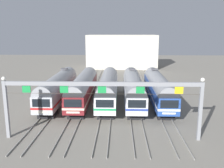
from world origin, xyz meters
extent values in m
plane|color=gray|center=(0.00, 0.00, 0.00)|extent=(160.00, 160.00, 0.00)
cube|color=gray|center=(-8.89, 17.00, 0.07)|extent=(0.07, 70.00, 0.15)
cube|color=gray|center=(-7.45, 17.00, 0.07)|extent=(0.07, 70.00, 0.15)
cube|color=gray|center=(-4.80, 17.00, 0.07)|extent=(0.07, 70.00, 0.15)
cube|color=gray|center=(-3.37, 17.00, 0.07)|extent=(0.07, 70.00, 0.15)
cube|color=gray|center=(-0.72, 17.00, 0.07)|extent=(0.07, 70.00, 0.15)
cube|color=gray|center=(0.72, 17.00, 0.07)|extent=(0.07, 70.00, 0.15)
cube|color=gray|center=(3.37, 17.00, 0.07)|extent=(0.07, 70.00, 0.15)
cube|color=gray|center=(4.80, 17.00, 0.07)|extent=(0.07, 70.00, 0.15)
cube|color=gray|center=(7.45, 17.00, 0.07)|extent=(0.07, 70.00, 0.15)
cube|color=gray|center=(8.89, 17.00, 0.07)|extent=(0.07, 70.00, 0.15)
cube|color=#B2B5BA|center=(-8.17, 0.00, 2.23)|extent=(2.85, 18.00, 2.35)
cube|color=#B21E1E|center=(-8.17, 0.00, 1.87)|extent=(2.88, 18.02, 0.28)
cylinder|color=gray|center=(-8.17, 0.00, 3.40)|extent=(2.74, 17.64, 2.74)
cube|color=black|center=(-8.17, -9.02, 2.70)|extent=(2.28, 0.06, 1.03)
cube|color=silver|center=(-8.17, -9.02, 1.47)|extent=(1.71, 0.05, 0.24)
cube|color=black|center=(-8.17, -6.30, 0.53)|extent=(2.28, 2.60, 1.05)
cube|color=black|center=(-8.17, 6.30, 0.53)|extent=(2.28, 2.60, 1.05)
cube|color=#4C4C51|center=(-8.17, 5.04, 4.95)|extent=(1.10, 1.10, 0.20)
cube|color=maroon|center=(-4.09, 0.00, 2.23)|extent=(2.85, 18.00, 2.35)
cube|color=beige|center=(-4.09, 0.00, 1.87)|extent=(2.88, 18.02, 0.28)
cylinder|color=gray|center=(-4.09, 0.00, 3.40)|extent=(2.74, 17.64, 2.74)
cube|color=black|center=(-4.09, -9.02, 2.70)|extent=(2.28, 0.06, 1.03)
cube|color=silver|center=(-4.09, -9.02, 1.47)|extent=(1.71, 0.05, 0.24)
cube|color=black|center=(-4.09, -6.30, 0.53)|extent=(2.28, 2.60, 1.05)
cube|color=black|center=(-4.09, 6.30, 0.53)|extent=(2.28, 2.60, 1.05)
cube|color=white|center=(0.00, 0.00, 2.23)|extent=(2.85, 18.00, 2.35)
cube|color=#198C4C|center=(0.00, 0.00, 1.87)|extent=(2.88, 18.02, 0.28)
cylinder|color=gray|center=(0.00, 0.00, 3.40)|extent=(2.74, 17.64, 2.74)
cube|color=black|center=(0.00, -9.02, 2.70)|extent=(2.28, 0.06, 1.03)
cube|color=silver|center=(0.00, -9.02, 1.47)|extent=(1.71, 0.05, 0.24)
cube|color=black|center=(0.00, -6.30, 0.53)|extent=(2.28, 2.60, 1.05)
cube|color=black|center=(0.00, 6.30, 0.53)|extent=(2.28, 2.60, 1.05)
cube|color=silver|center=(4.09, 0.00, 2.23)|extent=(2.85, 18.00, 2.35)
cube|color=navy|center=(4.09, 0.00, 1.87)|extent=(2.88, 18.02, 0.28)
cylinder|color=gray|center=(4.09, 0.00, 3.40)|extent=(2.74, 17.64, 2.74)
cube|color=black|center=(4.09, -9.02, 2.70)|extent=(2.28, 0.06, 1.03)
cube|color=silver|center=(4.09, -9.02, 1.47)|extent=(1.71, 0.05, 0.24)
cube|color=black|center=(4.09, -6.30, 0.53)|extent=(2.28, 2.60, 1.05)
cube|color=black|center=(4.09, 6.30, 0.53)|extent=(2.28, 2.60, 1.05)
cube|color=#4C4C51|center=(4.09, 5.04, 4.95)|extent=(1.10, 1.10, 0.20)
cube|color=#284C9E|center=(8.17, 0.00, 2.23)|extent=(2.85, 18.00, 2.35)
cube|color=white|center=(8.17, 0.00, 1.87)|extent=(2.88, 18.02, 0.28)
cylinder|color=gray|center=(8.17, 0.00, 3.40)|extent=(2.74, 17.64, 2.74)
cube|color=black|center=(8.17, -9.02, 2.70)|extent=(2.28, 0.06, 1.03)
cube|color=silver|center=(8.17, -9.02, 1.47)|extent=(1.71, 0.05, 0.24)
cube|color=black|center=(8.17, -6.30, 0.53)|extent=(2.28, 2.60, 1.05)
cube|color=black|center=(8.17, 6.30, 0.53)|extent=(2.28, 2.60, 1.05)
cube|color=#4C4C51|center=(8.17, 5.04, 4.95)|extent=(1.10, 1.10, 0.20)
cube|color=gray|center=(-10.57, -13.50, 3.25)|extent=(0.36, 0.36, 6.50)
cube|color=gray|center=(10.57, -13.50, 3.25)|extent=(0.36, 0.36, 6.50)
cube|color=gray|center=(0.00, -13.50, 6.25)|extent=(21.14, 0.32, 0.44)
cube|color=#198C3F|center=(-8.17, -13.50, 5.63)|extent=(0.90, 0.08, 0.80)
cube|color=#198C3F|center=(-4.09, -13.50, 5.63)|extent=(0.90, 0.08, 0.80)
cube|color=#198C3F|center=(0.00, -13.50, 5.63)|extent=(0.90, 0.08, 0.80)
cube|color=#198C3F|center=(4.09, -13.50, 5.63)|extent=(0.90, 0.08, 0.80)
cube|color=yellow|center=(8.17, -13.50, 5.63)|extent=(0.90, 0.08, 0.80)
sphere|color=white|center=(-10.57, -13.50, 6.75)|extent=(0.44, 0.44, 0.44)
sphere|color=white|center=(10.57, -13.50, 6.75)|extent=(0.44, 0.44, 0.44)
cylinder|color=#3F382D|center=(0.00, -13.50, 5.15)|extent=(21.14, 0.03, 0.03)
cube|color=beige|center=(2.48, 40.04, 5.15)|extent=(21.63, 10.00, 10.30)
camera|label=1|loc=(1.88, -39.28, 11.87)|focal=39.93mm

